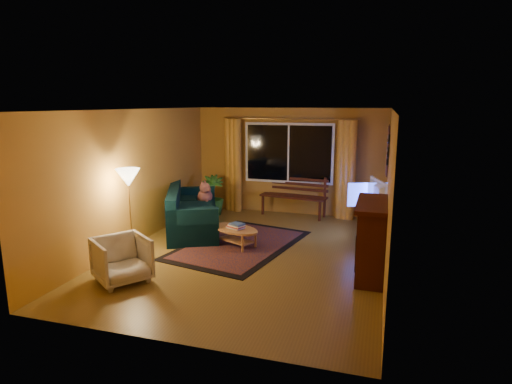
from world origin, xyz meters
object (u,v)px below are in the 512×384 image
(floor_lamp, at_px, (130,214))
(tv_console, at_px, (372,223))
(armchair, at_px, (122,257))
(coffee_table, at_px, (236,237))
(bench, at_px, (293,206))
(sofa, at_px, (193,210))

(floor_lamp, xyz_separation_m, tv_console, (3.91, 2.39, -0.50))
(floor_lamp, bearing_deg, tv_console, 31.40)
(armchair, bearing_deg, coffee_table, 7.38)
(bench, bearing_deg, tv_console, -23.13)
(floor_lamp, distance_m, coffee_table, 1.93)
(bench, distance_m, coffee_table, 2.54)
(sofa, xyz_separation_m, coffee_table, (1.17, -0.70, -0.27))
(armchair, relative_size, floor_lamp, 0.48)
(coffee_table, bearing_deg, sofa, 149.31)
(bench, distance_m, tv_console, 2.14)
(sofa, bearing_deg, bench, 21.29)
(armchair, height_order, coffee_table, armchair)
(bench, relative_size, coffee_table, 1.59)
(tv_console, bearing_deg, coffee_table, -149.14)
(sofa, distance_m, floor_lamp, 1.79)
(floor_lamp, distance_m, tv_console, 4.60)
(floor_lamp, bearing_deg, coffee_table, 34.08)
(floor_lamp, xyz_separation_m, coffee_table, (1.52, 1.03, -0.60))
(bench, bearing_deg, floor_lamp, -112.41)
(sofa, height_order, coffee_table, sofa)
(sofa, bearing_deg, armchair, -112.43)
(armchair, height_order, tv_console, armchair)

